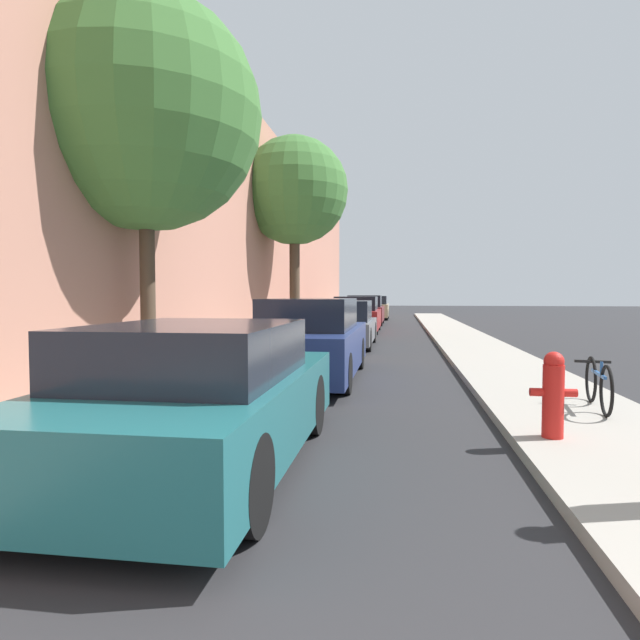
# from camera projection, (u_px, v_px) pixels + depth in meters

# --- Properties ---
(ground_plane) EXTENTS (120.00, 120.00, 0.00)m
(ground_plane) POSITION_uv_depth(u_px,v_px,m) (373.00, 349.00, 15.27)
(ground_plane) COLOR #28282B
(sidewalk_left) EXTENTS (2.00, 52.00, 0.12)m
(sidewalk_left) POSITION_uv_depth(u_px,v_px,m) (274.00, 345.00, 15.69)
(sidewalk_left) COLOR #9E998E
(sidewalk_left) RESTS_ON ground
(sidewalk_right) EXTENTS (2.00, 52.00, 0.12)m
(sidewalk_right) POSITION_uv_depth(u_px,v_px,m) (477.00, 348.00, 14.83)
(sidewalk_right) COLOR #9E998E
(sidewalk_right) RESTS_ON ground
(building_facade_left) EXTENTS (0.70, 52.00, 7.57)m
(building_facade_left) POSITION_uv_depth(u_px,v_px,m) (229.00, 219.00, 15.71)
(building_facade_left) COLOR tan
(building_facade_left) RESTS_ON ground
(parked_car_teal) EXTENTS (1.79, 4.06, 1.31)m
(parked_car_teal) POSITION_uv_depth(u_px,v_px,m) (201.00, 398.00, 4.76)
(parked_car_teal) COLOR black
(parked_car_teal) RESTS_ON ground
(parked_car_navy) EXTENTS (1.70, 4.67, 1.49)m
(parked_car_navy) POSITION_uv_depth(u_px,v_px,m) (312.00, 341.00, 9.78)
(parked_car_navy) COLOR black
(parked_car_navy) RESTS_ON ground
(parked_car_grey) EXTENTS (1.72, 4.53, 1.38)m
(parked_car_grey) POSITION_uv_depth(u_px,v_px,m) (345.00, 325.00, 15.93)
(parked_car_grey) COLOR black
(parked_car_grey) RESTS_ON ground
(parked_car_red) EXTENTS (1.85, 4.43, 1.48)m
(parked_car_red) POSITION_uv_depth(u_px,v_px,m) (357.00, 315.00, 22.02)
(parked_car_red) COLOR black
(parked_car_red) RESTS_ON ground
(parked_car_maroon) EXTENTS (1.87, 4.05, 1.52)m
(parked_car_maroon) POSITION_uv_depth(u_px,v_px,m) (365.00, 311.00, 27.60)
(parked_car_maroon) COLOR black
(parked_car_maroon) RESTS_ON ground
(parked_car_champagne) EXTENTS (1.74, 4.16, 1.47)m
(parked_car_champagne) POSITION_uv_depth(u_px,v_px,m) (375.00, 308.00, 33.33)
(parked_car_champagne) COLOR black
(parked_car_champagne) RESTS_ON ground
(street_tree_near) EXTENTS (3.85, 3.85, 6.36)m
(street_tree_near) POSITION_uv_depth(u_px,v_px,m) (145.00, 114.00, 8.78)
(street_tree_near) COLOR #4C3A2B
(street_tree_near) RESTS_ON sidewalk_left
(street_tree_far) EXTENTS (3.67, 3.67, 6.83)m
(street_tree_far) POSITION_uv_depth(u_px,v_px,m) (294.00, 192.00, 18.13)
(street_tree_far) COLOR #4C3A2B
(street_tree_far) RESTS_ON sidewalk_left
(fire_hydrant) EXTENTS (0.45, 0.21, 0.87)m
(fire_hydrant) POSITION_uv_depth(u_px,v_px,m) (553.00, 393.00, 5.35)
(fire_hydrant) COLOR red
(fire_hydrant) RESTS_ON sidewalk_right
(bicycle) EXTENTS (0.44, 1.51, 0.62)m
(bicycle) POSITION_uv_depth(u_px,v_px,m) (598.00, 384.00, 6.68)
(bicycle) COLOR black
(bicycle) RESTS_ON sidewalk_right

